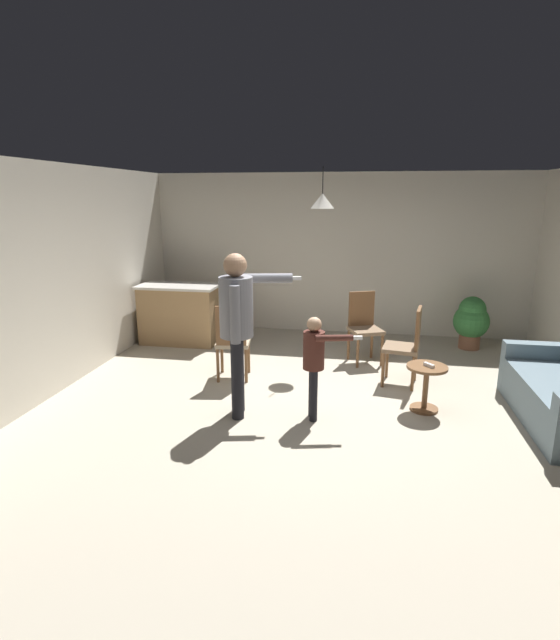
{
  "coord_description": "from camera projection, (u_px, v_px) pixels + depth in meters",
  "views": [
    {
      "loc": [
        0.44,
        -5.04,
        2.31
      ],
      "look_at": [
        -0.44,
        -0.05,
        1.0
      ],
      "focal_mm": 26.91,
      "sensor_mm": 36.0,
      "label": 1
    }
  ],
  "objects": [
    {
      "name": "ground",
      "position": [
        319.0,
        405.0,
        5.46
      ],
      "size": [
        7.68,
        7.68,
        0.0
      ],
      "primitive_type": "plane",
      "color": "#B2A893"
    },
    {
      "name": "wall_back",
      "position": [
        338.0,
        254.0,
        8.17
      ],
      "size": [
        6.4,
        0.1,
        2.7
      ],
      "primitive_type": "cube",
      "color": "silver",
      "rests_on": "ground"
    },
    {
      "name": "wall_left",
      "position": [
        51.0,
        280.0,
        5.66
      ],
      "size": [
        0.1,
        6.4,
        2.7
      ],
      "primitive_type": "cube",
      "color": "silver",
      "rests_on": "ground"
    },
    {
      "name": "kitchen_counter",
      "position": [
        180.0,
        314.0,
        7.72
      ],
      "size": [
        1.26,
        0.66,
        0.95
      ],
      "color": "#99754C",
      "rests_on": "ground"
    },
    {
      "name": "side_table_by_couch",
      "position": [
        426.0,
        382.0,
        5.26
      ],
      "size": [
        0.44,
        0.44,
        0.52
      ],
      "color": "brown",
      "rests_on": "ground"
    },
    {
      "name": "person_adult",
      "position": [
        238.0,
        318.0,
        4.97
      ],
      "size": [
        0.81,
        0.62,
        1.76
      ],
      "rotation": [
        0.0,
        0.0,
        -1.37
      ],
      "color": "black",
      "rests_on": "ground"
    },
    {
      "name": "person_child",
      "position": [
        315.0,
        357.0,
        4.97
      ],
      "size": [
        0.6,
        0.32,
        1.12
      ],
      "rotation": [
        0.0,
        0.0,
        -1.36
      ],
      "color": "black",
      "rests_on": "ground"
    },
    {
      "name": "dining_chair_by_counter",
      "position": [
        364.0,
        324.0,
        6.81
      ],
      "size": [
        0.55,
        0.55,
        1.0
      ],
      "rotation": [
        0.0,
        0.0,
        3.53
      ],
      "color": "brown",
      "rests_on": "ground"
    },
    {
      "name": "dining_chair_near_wall",
      "position": [
        232.0,
        339.0,
        6.11
      ],
      "size": [
        0.48,
        0.48,
        1.0
      ],
      "rotation": [
        0.0,
        0.0,
        0.15
      ],
      "color": "brown",
      "rests_on": "ground"
    },
    {
      "name": "dining_chair_centre_back",
      "position": [
        407.0,
        343.0,
        5.93
      ],
      "size": [
        0.49,
        0.49,
        1.0
      ],
      "rotation": [
        0.0,
        0.0,
        1.4
      ],
      "color": "brown",
      "rests_on": "ground"
    },
    {
      "name": "potted_plant_corner",
      "position": [
        471.0,
        320.0,
        7.41
      ],
      "size": [
        0.54,
        0.54,
        0.83
      ],
      "color": "brown",
      "rests_on": "ground"
    },
    {
      "name": "spare_remote_on_table",
      "position": [
        429.0,
        365.0,
        5.18
      ],
      "size": [
        0.11,
        0.12,
        0.04
      ],
      "primitive_type": "cube",
      "rotation": [
        0.0,
        0.0,
        0.71
      ],
      "color": "white",
      "rests_on": "side_table_by_couch"
    },
    {
      "name": "ceiling_light_pendant",
      "position": [
        322.0,
        201.0,
        6.48
      ],
      "size": [
        0.32,
        0.32,
        0.55
      ],
      "color": "silver"
    }
  ]
}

